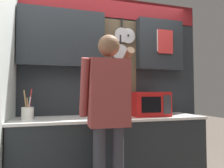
{
  "coord_description": "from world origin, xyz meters",
  "views": [
    {
      "loc": [
        -0.66,
        -2.4,
        1.17
      ],
      "look_at": [
        0.06,
        0.2,
        1.3
      ],
      "focal_mm": 32.0,
      "sensor_mm": 36.0,
      "label": 1
    }
  ],
  "objects_px": {
    "person": "(109,107)",
    "microwave": "(148,104)",
    "knife_block": "(100,109)",
    "utensil_crock": "(28,113)"
  },
  "relations": [
    {
      "from": "person",
      "to": "utensil_crock",
      "type": "bearing_deg",
      "value": 146.84
    },
    {
      "from": "person",
      "to": "microwave",
      "type": "bearing_deg",
      "value": 37.78
    },
    {
      "from": "microwave",
      "to": "utensil_crock",
      "type": "height_order",
      "value": "utensil_crock"
    },
    {
      "from": "knife_block",
      "to": "person",
      "type": "height_order",
      "value": "person"
    },
    {
      "from": "microwave",
      "to": "knife_block",
      "type": "xyz_separation_m",
      "value": [
        -0.65,
        0.0,
        -0.05
      ]
    },
    {
      "from": "microwave",
      "to": "utensil_crock",
      "type": "bearing_deg",
      "value": 179.94
    },
    {
      "from": "microwave",
      "to": "person",
      "type": "distance_m",
      "value": 0.84
    },
    {
      "from": "microwave",
      "to": "person",
      "type": "height_order",
      "value": "person"
    },
    {
      "from": "microwave",
      "to": "knife_block",
      "type": "bearing_deg",
      "value": 179.93
    },
    {
      "from": "knife_block",
      "to": "utensil_crock",
      "type": "relative_size",
      "value": 0.81
    }
  ]
}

